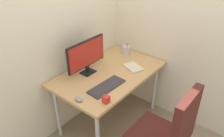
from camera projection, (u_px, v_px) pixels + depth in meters
ground_plane at (110, 120)px, 2.95m from camera, size 8.00×8.00×0.00m
wall_back at (79, 8)px, 2.47m from camera, size 2.92×0.04×2.80m
wall_side_right at (163, 6)px, 2.56m from camera, size 0.04×2.42×2.80m
desk at (109, 77)px, 2.61m from camera, size 1.28×0.79×0.74m
office_chair at (167, 133)px, 2.06m from camera, size 0.54×0.56×1.02m
monitor at (86, 55)px, 2.46m from camera, size 0.54×0.13×0.39m
keyboard at (107, 86)px, 2.31m from camera, size 0.43×0.18×0.02m
mouse at (79, 99)px, 2.13m from camera, size 0.08×0.11×0.03m
pen_holder at (126, 50)px, 2.95m from camera, size 0.10×0.10×0.17m
notebook at (133, 67)px, 2.66m from camera, size 0.23×0.27×0.01m
desk_clamp_accessory at (106, 99)px, 2.09m from camera, size 0.06×0.06×0.07m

